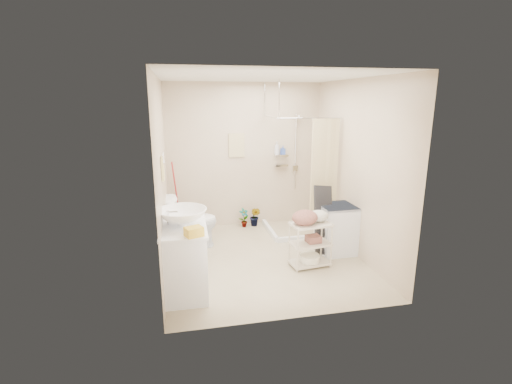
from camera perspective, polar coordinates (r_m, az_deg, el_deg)
floor at (r=5.64m, az=1.21°, el=-10.08°), size 3.20×3.20×0.00m
ceiling at (r=5.15m, az=1.37°, el=17.34°), size 2.80×3.20×0.04m
wall_back at (r=6.78m, az=-1.76°, el=5.57°), size 2.80×0.04×2.60m
wall_front at (r=3.74m, az=6.79°, el=-1.70°), size 2.80×0.04×2.60m
wall_left at (r=5.12m, az=-14.20°, el=2.29°), size 0.04×3.20×2.60m
wall_right at (r=5.71m, az=15.13°, el=3.45°), size 0.04×3.20×2.60m
vanity at (r=4.68m, az=-10.89°, el=-9.95°), size 0.55×0.97×0.85m
sink at (r=4.49m, az=-11.29°, el=-3.80°), size 0.75×0.75×0.20m
counter_basket at (r=4.14m, az=-9.54°, el=-6.03°), size 0.23×0.21×0.10m
floor_basket at (r=4.61m, az=-9.22°, el=-15.28°), size 0.28×0.25×0.13m
toilet at (r=6.01m, az=-10.01°, el=-4.47°), size 0.83×0.50×0.83m
mop at (r=6.73m, az=-12.51°, el=-0.66°), size 0.15×0.15×1.26m
potted_plant_a at (r=6.86m, az=-1.86°, el=-3.98°), size 0.22×0.19×0.36m
potted_plant_b at (r=6.91m, az=-0.14°, el=-3.80°), size 0.26×0.25×0.37m
hanging_towel at (r=6.71m, az=-3.01°, el=7.19°), size 0.28×0.03×0.42m
towel_ring at (r=4.89m, az=-14.17°, el=3.78°), size 0.04×0.22×0.34m
tp_holder at (r=5.31m, az=-13.37°, el=-3.72°), size 0.08×0.12×0.14m
shower at (r=6.51m, az=6.51°, el=2.87°), size 1.10×1.10×2.10m
shampoo_bottle_a at (r=6.82m, az=3.22°, el=6.76°), size 0.12×0.12×0.24m
shampoo_bottle_b at (r=6.87m, az=4.16°, el=6.47°), size 0.09×0.09×0.16m
washing_machine at (r=5.85m, az=12.23°, el=-5.55°), size 0.52×0.54×0.75m
laundry_rack at (r=5.30m, az=8.34°, el=-7.39°), size 0.59×0.39×0.76m
ironing_board at (r=5.69m, az=10.33°, el=-4.23°), size 0.32×0.15×1.08m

